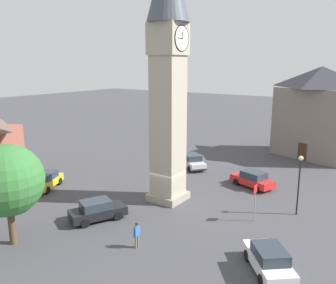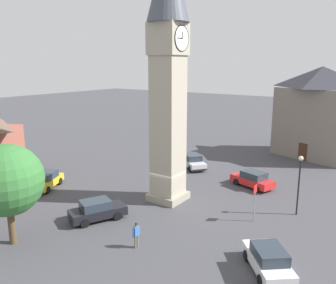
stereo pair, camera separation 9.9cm
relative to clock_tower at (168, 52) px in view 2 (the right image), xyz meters
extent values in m
plane|color=#424247|center=(0.00, 0.00, -12.25)|extent=(200.00, 200.00, 0.00)
cube|color=gray|center=(0.00, 0.00, -11.95)|extent=(2.78, 2.78, 0.60)
cube|color=#ADA38E|center=(0.00, 0.00, -5.96)|extent=(2.23, 2.23, 11.38)
cube|color=#ADA38E|center=(0.00, 0.00, 0.95)|extent=(2.49, 2.49, 2.45)
cylinder|color=white|center=(0.00, 1.28, 0.95)|extent=(1.87, 0.04, 1.87)
torus|color=black|center=(0.00, 1.29, 0.95)|extent=(1.93, 0.06, 1.93)
cube|color=black|center=(0.00, 1.32, 1.16)|extent=(0.05, 0.02, 0.52)
cube|color=black|center=(0.28, 1.32, 0.95)|extent=(0.71, 0.02, 0.04)
cylinder|color=white|center=(0.00, -1.28, 0.95)|extent=(1.87, 0.04, 1.87)
torus|color=black|center=(0.00, -1.29, 0.95)|extent=(1.93, 0.06, 1.93)
cube|color=white|center=(5.65, 10.69, -11.66)|extent=(4.24, 3.93, 0.64)
cube|color=#28333D|center=(5.77, 10.79, -11.04)|extent=(2.61, 2.54, 0.64)
cylinder|color=black|center=(5.22, 9.29, -11.93)|extent=(0.63, 0.58, 0.64)
cylinder|color=black|center=(4.19, 10.52, -11.93)|extent=(0.63, 0.58, 0.64)
cylinder|color=black|center=(7.11, 10.86, -11.93)|extent=(0.63, 0.58, 0.64)
cylinder|color=black|center=(6.08, 12.09, -11.93)|extent=(0.63, 0.58, 0.64)
cube|color=black|center=(4.10, 9.40, -11.88)|extent=(1.16, 1.36, 0.16)
cube|color=black|center=(6.26, -1.98, -11.66)|extent=(4.43, 3.29, 0.64)
cube|color=#28333D|center=(6.40, -2.04, -11.04)|extent=(2.57, 2.31, 0.64)
cylinder|color=black|center=(4.81, -2.17, -11.93)|extent=(0.67, 0.47, 0.64)
cylinder|color=black|center=(5.49, -0.73, -11.93)|extent=(0.67, 0.47, 0.64)
cylinder|color=black|center=(7.03, -3.22, -11.93)|extent=(0.67, 0.47, 0.64)
cylinder|color=black|center=(7.71, -1.78, -11.93)|extent=(0.67, 0.47, 0.64)
cube|color=black|center=(4.43, -1.11, -11.88)|extent=(0.82, 1.56, 0.16)
cube|color=red|center=(-7.10, 4.70, -11.66)|extent=(2.88, 4.42, 0.64)
cube|color=#28333D|center=(-7.05, 4.84, -11.04)|extent=(2.13, 2.48, 0.64)
cylinder|color=black|center=(-6.72, 3.28, -11.93)|extent=(0.41, 0.68, 0.64)
cylinder|color=black|center=(-8.24, 3.77, -11.93)|extent=(0.41, 0.68, 0.64)
cylinder|color=black|center=(-5.96, 5.62, -11.93)|extent=(0.41, 0.68, 0.64)
cylinder|color=black|center=(-7.48, 6.12, -11.93)|extent=(0.41, 0.68, 0.64)
cube|color=black|center=(-7.72, 2.78, -11.88)|extent=(1.62, 0.63, 0.16)
cube|color=gold|center=(4.25, -10.90, -11.66)|extent=(4.43, 3.33, 0.64)
cube|color=#28333D|center=(4.11, -10.97, -11.04)|extent=(2.57, 2.33, 0.64)
cylinder|color=black|center=(5.00, -9.64, -11.93)|extent=(0.67, 0.48, 0.64)
cylinder|color=black|center=(5.70, -11.08, -11.93)|extent=(0.67, 0.48, 0.64)
cylinder|color=black|center=(2.79, -10.73, -11.93)|extent=(0.67, 0.48, 0.64)
cylinder|color=black|center=(3.50, -12.16, -11.93)|extent=(0.67, 0.48, 0.64)
cube|color=black|center=(6.06, -10.01, -11.88)|extent=(0.84, 1.55, 0.16)
cube|color=silver|center=(-9.21, -3.05, -11.66)|extent=(3.89, 4.26, 0.64)
cube|color=#28333D|center=(-9.31, -3.17, -11.04)|extent=(2.53, 2.61, 0.64)
cylinder|color=black|center=(-9.07, -1.59, -11.93)|extent=(0.57, 0.64, 0.64)
cylinder|color=black|center=(-7.82, -2.60, -11.93)|extent=(0.57, 0.64, 0.64)
cylinder|color=black|center=(-10.61, -3.51, -11.93)|extent=(0.57, 0.64, 0.64)
cylinder|color=black|center=(-9.36, -4.51, -11.93)|extent=(0.57, 0.64, 0.64)
cube|color=black|center=(-7.95, -1.48, -11.88)|extent=(1.37, 1.14, 0.16)
cylinder|color=#706656|center=(7.86, 2.99, -11.84)|extent=(0.13, 0.13, 0.82)
cylinder|color=#706656|center=(7.68, 3.02, -11.84)|extent=(0.13, 0.13, 0.82)
cube|color=#386BB7|center=(7.77, 3.01, -11.13)|extent=(0.40, 0.29, 0.60)
cylinder|color=#386BB7|center=(8.00, 2.96, -11.18)|extent=(0.09, 0.09, 0.60)
cylinder|color=#386BB7|center=(7.54, 3.05, -11.18)|extent=(0.09, 0.09, 0.60)
sphere|color=#9E7051|center=(7.77, 3.01, -10.68)|extent=(0.22, 0.22, 0.22)
sphere|color=black|center=(7.77, 3.02, -10.66)|extent=(0.20, 0.20, 0.20)
cylinder|color=brown|center=(11.90, -3.89, -10.91)|extent=(0.44, 0.44, 2.69)
sphere|color=#337033|center=(11.90, -3.89, -7.97)|extent=(4.54, 4.54, 4.54)
cube|color=#422819|center=(6.55, -14.00, -11.20)|extent=(1.03, 0.54, 2.10)
cube|color=slate|center=(-22.14, 6.92, -8.01)|extent=(8.19, 10.52, 8.49)
pyramid|color=#383842|center=(-22.14, 6.92, -2.48)|extent=(8.60, 11.04, 2.56)
cube|color=#422819|center=(-19.40, 6.06, -11.20)|extent=(0.40, 1.07, 2.10)
cylinder|color=black|center=(-3.10, 9.88, -10.10)|extent=(0.12, 0.12, 4.30)
sphere|color=beige|center=(-3.10, 9.88, -7.78)|extent=(0.36, 0.36, 0.36)
cylinder|color=gray|center=(-0.09, 7.62, -11.15)|extent=(0.07, 0.07, 2.20)
cube|color=red|center=(-0.09, 7.62, -9.75)|extent=(0.60, 0.04, 0.60)
camera|label=1|loc=(23.29, 16.15, -0.92)|focal=37.68mm
camera|label=2|loc=(23.23, 16.23, -0.92)|focal=37.68mm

